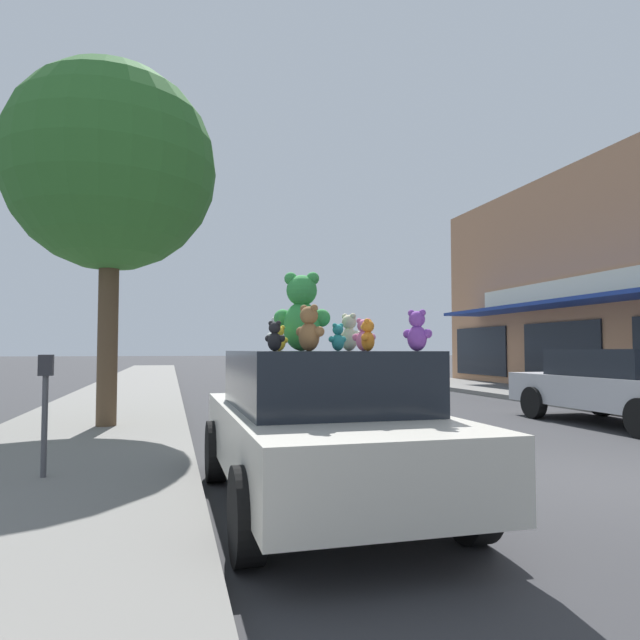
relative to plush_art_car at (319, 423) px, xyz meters
The scene contains 16 objects.
ground_plane 3.64m from the plush_art_car, ahead, with size 260.00×260.00×0.00m, color #333335.
sidewalk_near 2.75m from the plush_art_car, behind, with size 3.23×90.00×0.14m.
plush_art_car is the anchor object (origin of this frame).
teddy_bear_giant 1.07m from the plush_art_car, 125.64° to the left, with size 0.58×0.42×0.77m.
teddy_bear_black 1.31m from the plush_art_car, 123.99° to the right, with size 0.17×0.15×0.24m.
teddy_bear_orange 1.23m from the plush_art_car, 79.85° to the right, with size 0.16×0.19×0.26m.
teddy_bear_pink 0.99m from the plush_art_car, 59.20° to the right, with size 0.21×0.18×0.29m.
teddy_bear_yellow 0.89m from the plush_art_car, behind, with size 0.17×0.11×0.24m.
teddy_bear_teal 0.83m from the plush_art_car, 14.66° to the right, with size 0.20×0.14×0.26m.
teddy_bear_purple 1.42m from the plush_art_car, 61.60° to the right, with size 0.23×0.22×0.33m.
teddy_bear_white 1.28m from the plush_art_car, 103.42° to the left, with size 0.28×0.19×0.37m.
teddy_bear_cream 1.00m from the plush_art_car, 37.90° to the left, with size 0.23×0.28×0.38m.
teddy_bear_brown 1.31m from the plush_art_car, 109.15° to the right, with size 0.23×0.26×0.36m.
parked_car_far_center 8.08m from the plush_art_car, 29.63° to the left, with size 1.93×4.70×1.47m.
street_tree 7.09m from the plush_art_car, 114.29° to the left, with size 3.69×3.69×6.41m.
parking_meter 2.93m from the plush_art_car, 153.68° to the left, with size 0.14×0.10×1.27m.
Camera 1 is at (-4.92, -5.14, 1.46)m, focal length 32.00 mm.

